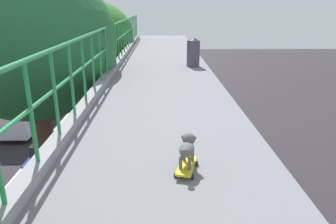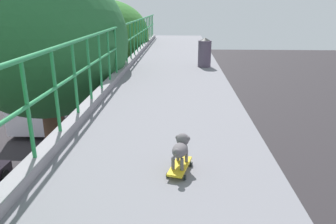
{
  "view_description": "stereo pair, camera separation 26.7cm",
  "coord_description": "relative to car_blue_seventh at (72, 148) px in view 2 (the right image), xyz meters",
  "views": [
    {
      "loc": [
        1.08,
        -0.02,
        7.86
      ],
      "look_at": [
        1.16,
        4.16,
        6.45
      ],
      "focal_mm": 34.01,
      "sensor_mm": 36.0,
      "label": 1
    },
    {
      "loc": [
        1.34,
        -0.02,
        7.86
      ],
      "look_at": [
        1.16,
        4.16,
        6.45
      ],
      "focal_mm": 34.01,
      "sensor_mm": 36.0,
      "label": 2
    }
  ],
  "objects": [
    {
      "name": "roadside_tree_mid",
      "position": [
        2.05,
        -6.57,
        6.13
      ],
      "size": [
        4.47,
        4.47,
        8.98
      ],
      "color": "brown",
      "rests_on": "ground"
    },
    {
      "name": "roadside_tree_far",
      "position": [
        2.19,
        0.12,
        5.72
      ],
      "size": [
        3.96,
        3.96,
        8.12
      ],
      "color": "brown",
      "rests_on": "ground"
    },
    {
      "name": "city_bus",
      "position": [
        -3.65,
        8.37,
        1.29
      ],
      "size": [
        2.51,
        11.97,
        3.58
      ],
      "color": "white",
      "rests_on": "ground"
    },
    {
      "name": "small_dog",
      "position": [
        5.73,
        -11.93,
        5.71
      ],
      "size": [
        0.22,
        0.38,
        0.32
      ],
      "color": "#60595E",
      "rests_on": "toy_skateboard"
    },
    {
      "name": "toy_skateboard",
      "position": [
        5.72,
        -11.96,
        5.5
      ],
      "size": [
        0.29,
        0.49,
        0.08
      ],
      "color": "gold",
      "rests_on": "overpass_deck"
    },
    {
      "name": "litter_bin",
      "position": [
        6.38,
        -5.79,
        5.86
      ],
      "size": [
        0.38,
        0.38,
        0.83
      ],
      "color": "#4F4256",
      "rests_on": "overpass_deck"
    },
    {
      "name": "car_blue_seventh",
      "position": [
        0.0,
        0.0,
        0.0
      ],
      "size": [
        1.96,
        4.39,
        1.54
      ],
      "color": "navy",
      "rests_on": "ground"
    }
  ]
}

